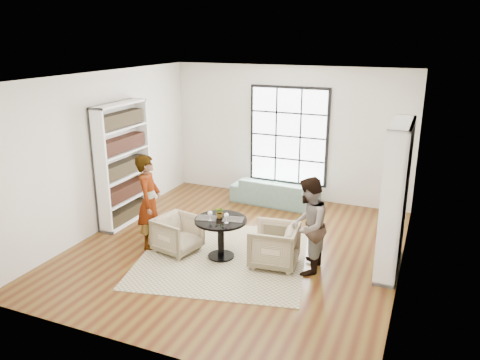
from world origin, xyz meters
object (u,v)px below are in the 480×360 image
at_px(wine_glass_right, 226,216).
at_px(person_left, 149,202).
at_px(pedestal_table, 221,230).
at_px(sofa, 275,191).
at_px(armchair_right, 274,245).
at_px(person_right, 308,226).
at_px(wine_glass_left, 210,214).
at_px(flower_centerpiece, 220,212).
at_px(armchair_left, 178,234).

bearing_deg(wine_glass_right, person_left, 178.64).
xyz_separation_m(pedestal_table, sofa, (-0.01, 2.89, -0.23)).
distance_m(armchair_right, person_right, 0.70).
distance_m(wine_glass_left, flower_centerpiece, 0.20).
bearing_deg(person_left, wine_glass_left, -111.28).
bearing_deg(armchair_left, wine_glass_left, -82.39).
bearing_deg(sofa, flower_centerpiece, 92.83).
xyz_separation_m(pedestal_table, wine_glass_left, (-0.13, -0.12, 0.32)).
distance_m(armchair_left, person_left, 0.76).
relative_size(armchair_left, armchair_right, 0.92).
bearing_deg(armchair_right, pedestal_table, -90.10).
relative_size(person_right, flower_centerpiece, 7.39).
xyz_separation_m(armchair_right, wine_glass_left, (-1.04, -0.23, 0.48)).
bearing_deg(wine_glass_left, armchair_right, 12.32).
bearing_deg(armchair_left, sofa, -2.54).
bearing_deg(flower_centerpiece, wine_glass_right, -39.45).
distance_m(sofa, wine_glass_right, 3.05).
bearing_deg(wine_glass_right, pedestal_table, 145.76).
height_order(person_left, person_right, person_left).
distance_m(armchair_right, wine_glass_left, 1.17).
height_order(pedestal_table, person_right, person_right).
distance_m(armchair_left, flower_centerpiece, 0.91).
distance_m(person_left, person_right, 2.81).
bearing_deg(flower_centerpiece, sofa, 89.60).
bearing_deg(pedestal_table, flower_centerpiece, 123.07).
distance_m(armchair_right, flower_centerpiece, 1.05).
height_order(armchair_left, person_right, person_right).
bearing_deg(person_right, wine_glass_left, -84.50).
xyz_separation_m(sofa, person_left, (-1.33, -2.96, 0.56)).
distance_m(pedestal_table, armchair_left, 0.82).
xyz_separation_m(person_left, person_right, (2.80, 0.17, -0.06)).
relative_size(pedestal_table, person_right, 0.56).
bearing_deg(sofa, person_left, 68.97).
bearing_deg(flower_centerpiece, person_left, -174.91).
xyz_separation_m(pedestal_table, armchair_left, (-0.79, -0.07, -0.19)).
height_order(armchair_left, armchair_right, armchair_right).
height_order(person_right, flower_centerpiece, person_right).
height_order(sofa, person_left, person_left).
height_order(armchair_right, flower_centerpiece, flower_centerpiece).
bearing_deg(person_right, flower_centerpiece, -90.47).
height_order(sofa, wine_glass_right, wine_glass_right).
distance_m(person_right, wine_glass_left, 1.61).
distance_m(person_left, wine_glass_right, 1.50).
xyz_separation_m(person_right, wine_glass_left, (-1.59, -0.23, 0.05)).
distance_m(person_right, flower_centerpiece, 1.49).
bearing_deg(wine_glass_left, flower_centerpiece, 59.48).
bearing_deg(flower_centerpiece, armchair_right, 3.41).
height_order(armchair_left, wine_glass_right, wine_glass_right).
bearing_deg(person_left, flower_centerpiece, -103.63).
bearing_deg(person_left, sofa, -42.99).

